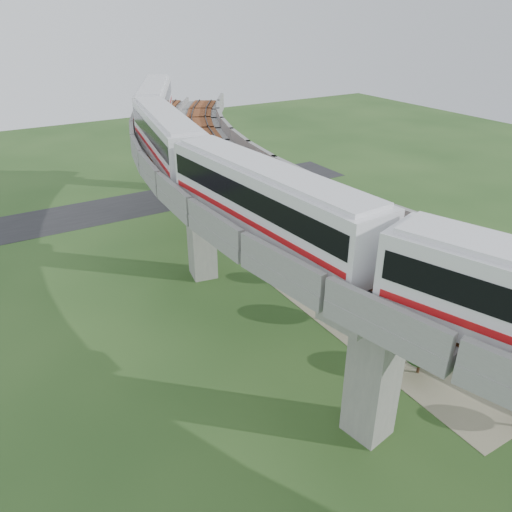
% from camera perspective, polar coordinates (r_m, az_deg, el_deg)
% --- Properties ---
extents(ground, '(160.00, 160.00, 0.00)m').
position_cam_1_polar(ground, '(35.76, -0.03, -9.44)').
color(ground, '#24451B').
rests_on(ground, ground).
extents(dirt_lot, '(18.00, 26.00, 0.04)m').
position_cam_1_polar(dirt_lot, '(42.35, 17.95, -4.56)').
color(dirt_lot, gray).
rests_on(dirt_lot, ground).
extents(asphalt_road, '(60.00, 8.00, 0.03)m').
position_cam_1_polar(asphalt_road, '(60.52, -14.87, 5.45)').
color(asphalt_road, '#232326').
rests_on(asphalt_road, ground).
extents(viaduct, '(19.58, 73.98, 11.40)m').
position_cam_1_polar(viaduct, '(33.26, 5.67, 5.36)').
color(viaduct, '#99968E').
rests_on(viaduct, ground).
extents(metro_train, '(11.73, 61.28, 3.64)m').
position_cam_1_polar(metro_train, '(32.33, -1.64, 10.94)').
color(metro_train, silver).
rests_on(metro_train, ground).
extents(fence, '(3.87, 38.73, 1.50)m').
position_cam_1_polar(fence, '(40.39, 11.95, -4.16)').
color(fence, '#2D382D').
rests_on(fence, ground).
extents(tree_0, '(2.00, 2.00, 2.93)m').
position_cam_1_polar(tree_0, '(58.42, -2.57, 7.73)').
color(tree_0, '#382314').
rests_on(tree_0, ground).
extents(tree_1, '(1.92, 1.92, 2.67)m').
position_cam_1_polar(tree_1, '(49.04, 0.56, 3.63)').
color(tree_1, '#382314').
rests_on(tree_1, ground).
extents(tree_2, '(1.92, 1.92, 2.53)m').
position_cam_1_polar(tree_2, '(41.80, 4.28, -0.97)').
color(tree_2, '#382314').
rests_on(tree_2, ground).
extents(tree_3, '(2.61, 2.61, 3.60)m').
position_cam_1_polar(tree_3, '(36.70, 10.53, -4.26)').
color(tree_3, '#382314').
rests_on(tree_3, ground).
extents(tree_4, '(2.65, 2.65, 3.05)m').
position_cam_1_polar(tree_4, '(33.34, 18.44, -10.00)').
color(tree_4, '#382314').
rests_on(tree_4, ground).
extents(car_white, '(1.56, 3.22, 1.06)m').
position_cam_1_polar(car_white, '(38.94, 15.04, -6.13)').
color(car_white, silver).
rests_on(car_white, dirt_lot).
extents(car_red, '(3.81, 3.86, 1.33)m').
position_cam_1_polar(car_red, '(42.35, 22.34, -4.28)').
color(car_red, '#99120E').
rests_on(car_red, dirt_lot).
extents(car_dark, '(3.83, 1.83, 1.08)m').
position_cam_1_polar(car_dark, '(47.32, 9.65, 0.65)').
color(car_dark, black).
rests_on(car_dark, dirt_lot).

